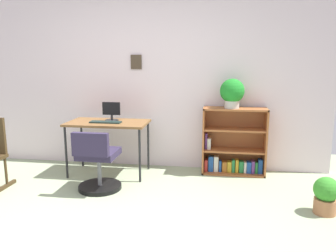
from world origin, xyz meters
The scene contains 9 objects.
ground_plane centered at (0.00, 0.00, 0.00)m, with size 6.24×6.24×0.00m, color #919F7D.
wall_back centered at (0.00, 2.15, 1.28)m, with size 5.20×0.12×2.56m.
desk centered at (-0.41, 1.65, 0.67)m, with size 1.07×0.60×0.73m.
monitor centered at (-0.39, 1.74, 0.85)m, with size 0.25×0.18×0.26m.
keyboard centered at (-0.42, 1.58, 0.74)m, with size 0.41×0.13×0.02m, color #1B2B28.
office_chair centered at (-0.34, 1.04, 0.33)m, with size 0.52×0.55×0.75m.
bookshelf_low centered at (1.27, 1.96, 0.40)m, with size 0.85×0.30×0.91m.
potted_plant_on_shelf centered at (1.23, 1.90, 1.13)m, with size 0.32×0.32×0.39m.
potted_plant_floor centered at (2.16, 0.80, 0.20)m, with size 0.25×0.25×0.39m.
Camera 1 is at (1.06, -2.59, 1.54)m, focal length 35.66 mm.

